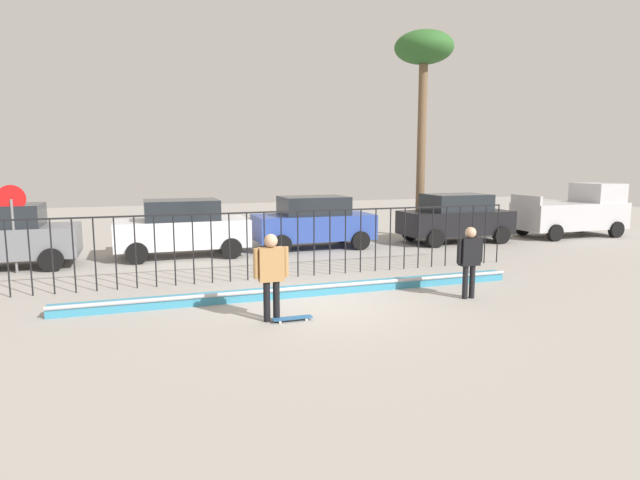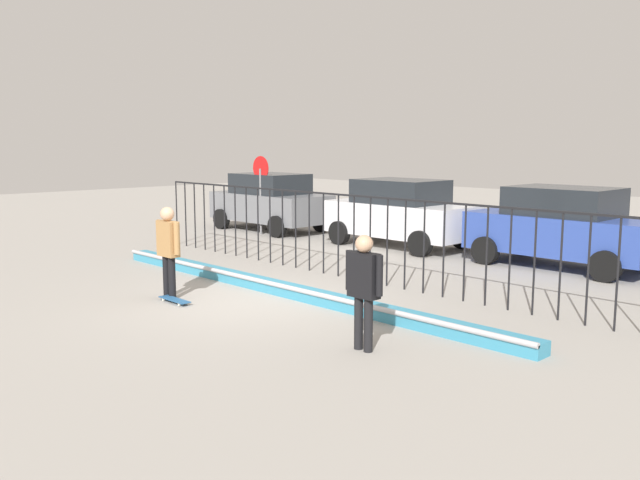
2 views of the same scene
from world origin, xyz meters
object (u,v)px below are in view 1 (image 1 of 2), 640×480
object	(u,v)px
skateboard	(292,318)
stop_sign	(12,216)
parked_car_black	(456,218)
skateboarder	(271,269)
pickup_truck	(574,212)
parked_car_white	(182,228)
palm_tree_tall	(424,59)
camera_operator	(470,256)
parked_car_blue	(314,222)

from	to	relation	value
skateboard	stop_sign	size ratio (longest dim) A/B	0.32
skateboard	parked_car_black	xyz separation A→B (m)	(9.00, 8.07, 0.91)
skateboarder	pickup_truck	world-z (taller)	pickup_truck
skateboard	parked_car_white	size ratio (longest dim) A/B	0.19
pickup_truck	palm_tree_tall	xyz separation A→B (m)	(-6.25, 2.08, 6.26)
skateboarder	parked_car_white	world-z (taller)	parked_car_white
parked_car_white	palm_tree_tall	bearing A→B (deg)	14.33
camera_operator	palm_tree_tall	bearing A→B (deg)	-75.64
stop_sign	palm_tree_tall	distance (m)	15.99
skateboarder	parked_car_black	distance (m)	12.29
skateboarder	parked_car_black	size ratio (longest dim) A/B	0.41
stop_sign	camera_operator	bearing A→B (deg)	-32.37
parked_car_white	palm_tree_tall	distance (m)	11.91
parked_car_blue	parked_car_black	world-z (taller)	same
parked_car_white	stop_sign	size ratio (longest dim) A/B	1.72
skateboard	palm_tree_tall	size ratio (longest dim) A/B	0.10
skateboard	parked_car_blue	bearing A→B (deg)	67.35
camera_operator	parked_car_white	xyz separation A→B (m)	(-5.77, 7.86, -0.03)
parked_car_white	camera_operator	bearing A→B (deg)	-49.46
stop_sign	palm_tree_tall	bearing A→B (deg)	11.51
camera_operator	pickup_truck	world-z (taller)	pickup_truck
parked_car_blue	parked_car_white	bearing A→B (deg)	-175.64
parked_car_black	pickup_truck	bearing A→B (deg)	2.80
palm_tree_tall	parked_car_black	bearing A→B (deg)	-75.71
pickup_truck	stop_sign	xyz separation A→B (m)	(-20.90, -0.90, 0.58)
camera_operator	skateboarder	bearing A→B (deg)	40.82
skateboarder	palm_tree_tall	size ratio (longest dim) A/B	0.21
skateboard	parked_car_blue	size ratio (longest dim) A/B	0.19
skateboarder	palm_tree_tall	bearing A→B (deg)	55.11
skateboard	camera_operator	xyz separation A→B (m)	(4.35, 0.39, 0.94)
camera_operator	palm_tree_tall	world-z (taller)	palm_tree_tall
camera_operator	parked_car_black	xyz separation A→B (m)	(4.65, 7.68, -0.03)
skateboarder	palm_tree_tall	world-z (taller)	palm_tree_tall
skateboarder	camera_operator	world-z (taller)	skateboarder
camera_operator	skateboard	bearing A→B (deg)	42.87
parked_car_blue	parked_car_black	bearing A→B (deg)	-3.30
skateboarder	skateboard	xyz separation A→B (m)	(0.38, -0.14, -0.99)
parked_car_white	parked_car_black	world-z (taller)	same
parked_car_black	stop_sign	bearing A→B (deg)	-171.99
skateboarder	camera_operator	bearing A→B (deg)	10.18
parked_car_black	palm_tree_tall	bearing A→B (deg)	108.39
skateboard	pickup_truck	xyz separation A→B (m)	(14.76, 7.94, 0.98)
skateboarder	stop_sign	distance (m)	9.00
parked_car_blue	parked_car_black	size ratio (longest dim) A/B	1.00
pickup_truck	skateboard	bearing A→B (deg)	-152.55
skateboard	camera_operator	world-z (taller)	camera_operator
skateboarder	skateboard	size ratio (longest dim) A/B	2.18
skateboarder	parked_car_white	bearing A→B (deg)	104.39
skateboard	palm_tree_tall	distance (m)	15.00
stop_sign	palm_tree_tall	size ratio (longest dim) A/B	0.30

